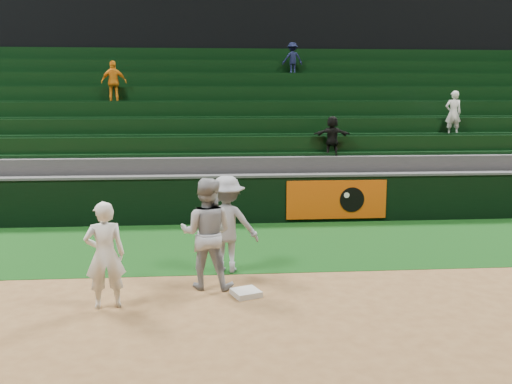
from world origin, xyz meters
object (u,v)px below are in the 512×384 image
base_coach (227,224)px  first_baseman (105,255)px  first_base (246,293)px  baserunner (207,233)px

base_coach → first_baseman: bearing=50.0°
first_base → first_baseman: bearing=-171.3°
first_base → base_coach: size_ratio=0.23×
first_base → base_coach: 1.60m
first_baseman → first_base: bearing=176.7°
baserunner → base_coach: size_ratio=1.06×
first_base → first_baseman: (-2.20, -0.34, 0.80)m
first_baseman → baserunner: 1.77m
first_base → baserunner: 1.21m
first_base → first_baseman: 2.36m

